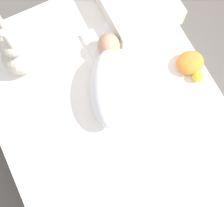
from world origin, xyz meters
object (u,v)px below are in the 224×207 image
object	(u,v)px
swaddled_baby	(110,83)
bunny_plush	(18,52)
turtle_plush	(191,64)
pillow	(136,1)

from	to	relation	value
swaddled_baby	bunny_plush	size ratio (longest dim) A/B	1.26
swaddled_baby	turtle_plush	bearing A→B (deg)	-75.53
swaddled_baby	turtle_plush	distance (m)	0.41
swaddled_baby	pillow	size ratio (longest dim) A/B	1.20
bunny_plush	turtle_plush	size ratio (longest dim) A/B	2.24
pillow	swaddled_baby	bearing A→B (deg)	-42.92
swaddled_baby	pillow	world-z (taller)	swaddled_baby
swaddled_baby	bunny_plush	distance (m)	0.44
swaddled_baby	turtle_plush	xyz separation A→B (m)	(0.08, 0.40, -0.04)
bunny_plush	turtle_plush	bearing A→B (deg)	62.25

